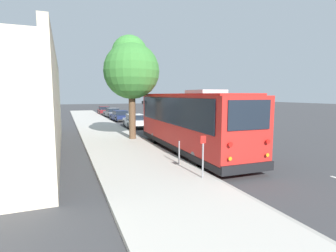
{
  "coord_description": "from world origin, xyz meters",
  "views": [
    {
      "loc": [
        -13.15,
        7.2,
        3.2
      ],
      "look_at": [
        1.55,
        1.34,
        1.3
      ],
      "focal_mm": 28.0,
      "sensor_mm": 36.0,
      "label": 1
    }
  ],
  "objects_px": {
    "parked_sedan_maroon": "(104,111)",
    "sign_post_far": "(179,152)",
    "parked_sedan_navy": "(120,116)",
    "street_tree": "(131,68)",
    "parked_sedan_white": "(135,121)",
    "parked_sedan_gray": "(112,113)",
    "shuttle_bus": "(189,119)",
    "sign_post_near": "(203,156)"
  },
  "relations": [
    {
      "from": "parked_sedan_navy",
      "to": "sign_post_near",
      "type": "height_order",
      "value": "sign_post_near"
    },
    {
      "from": "parked_sedan_maroon",
      "to": "parked_sedan_gray",
      "type": "bearing_deg",
      "value": -175.38
    },
    {
      "from": "parked_sedan_maroon",
      "to": "sign_post_far",
      "type": "distance_m",
      "value": 32.74
    },
    {
      "from": "shuttle_bus",
      "to": "parked_sedan_white",
      "type": "bearing_deg",
      "value": 1.38
    },
    {
      "from": "parked_sedan_white",
      "to": "parked_sedan_gray",
      "type": "distance_m",
      "value": 12.73
    },
    {
      "from": "shuttle_bus",
      "to": "parked_sedan_white",
      "type": "height_order",
      "value": "shuttle_bus"
    },
    {
      "from": "parked_sedan_maroon",
      "to": "street_tree",
      "type": "distance_m",
      "value": 25.73
    },
    {
      "from": "parked_sedan_navy",
      "to": "street_tree",
      "type": "relative_size",
      "value": 0.59
    },
    {
      "from": "parked_sedan_white",
      "to": "street_tree",
      "type": "height_order",
      "value": "street_tree"
    },
    {
      "from": "parked_sedan_navy",
      "to": "street_tree",
      "type": "distance_m",
      "value": 14.98
    },
    {
      "from": "shuttle_bus",
      "to": "parked_sedan_white",
      "type": "distance_m",
      "value": 11.89
    },
    {
      "from": "parked_sedan_white",
      "to": "sign_post_far",
      "type": "distance_m",
      "value": 14.66
    },
    {
      "from": "parked_sedan_white",
      "to": "parked_sedan_maroon",
      "type": "bearing_deg",
      "value": 4.78
    },
    {
      "from": "parked_sedan_white",
      "to": "parked_sedan_maroon",
      "type": "xyz_separation_m",
      "value": [
        18.16,
        0.36,
        0.02
      ]
    },
    {
      "from": "sign_post_far",
      "to": "street_tree",
      "type": "bearing_deg",
      "value": 2.12
    },
    {
      "from": "parked_sedan_gray",
      "to": "street_tree",
      "type": "distance_m",
      "value": 20.45
    },
    {
      "from": "shuttle_bus",
      "to": "sign_post_near",
      "type": "bearing_deg",
      "value": 160.8
    },
    {
      "from": "parked_sedan_navy",
      "to": "parked_sedan_gray",
      "type": "height_order",
      "value": "parked_sedan_gray"
    },
    {
      "from": "parked_sedan_navy",
      "to": "street_tree",
      "type": "bearing_deg",
      "value": 168.81
    },
    {
      "from": "parked_sedan_gray",
      "to": "sign_post_far",
      "type": "bearing_deg",
      "value": 171.57
    },
    {
      "from": "sign_post_far",
      "to": "shuttle_bus",
      "type": "bearing_deg",
      "value": -33.38
    },
    {
      "from": "parked_sedan_white",
      "to": "street_tree",
      "type": "xyz_separation_m",
      "value": [
        -7.13,
        2.03,
        4.42
      ]
    },
    {
      "from": "shuttle_bus",
      "to": "parked_sedan_navy",
      "type": "height_order",
      "value": "shuttle_bus"
    },
    {
      "from": "parked_sedan_gray",
      "to": "shuttle_bus",
      "type": "bearing_deg",
      "value": 175.36
    },
    {
      "from": "parked_sedan_navy",
      "to": "sign_post_far",
      "type": "xyz_separation_m",
      "value": [
        -21.6,
        1.71,
        0.08
      ]
    },
    {
      "from": "shuttle_bus",
      "to": "street_tree",
      "type": "bearing_deg",
      "value": 25.04
    },
    {
      "from": "street_tree",
      "to": "sign_post_near",
      "type": "distance_m",
      "value": 10.38
    },
    {
      "from": "parked_sedan_maroon",
      "to": "street_tree",
      "type": "height_order",
      "value": "street_tree"
    },
    {
      "from": "street_tree",
      "to": "sign_post_near",
      "type": "bearing_deg",
      "value": -178.35
    },
    {
      "from": "parked_sedan_white",
      "to": "parked_sedan_gray",
      "type": "relative_size",
      "value": 1.01
    },
    {
      "from": "street_tree",
      "to": "sign_post_near",
      "type": "relative_size",
      "value": 4.53
    },
    {
      "from": "parked_sedan_navy",
      "to": "street_tree",
      "type": "height_order",
      "value": "street_tree"
    },
    {
      "from": "shuttle_bus",
      "to": "sign_post_far",
      "type": "height_order",
      "value": "shuttle_bus"
    },
    {
      "from": "shuttle_bus",
      "to": "parked_sedan_gray",
      "type": "height_order",
      "value": "shuttle_bus"
    },
    {
      "from": "sign_post_near",
      "to": "parked_sedan_white",
      "type": "bearing_deg",
      "value": -6.01
    },
    {
      "from": "sign_post_near",
      "to": "sign_post_far",
      "type": "distance_m",
      "value": 2.14
    },
    {
      "from": "street_tree",
      "to": "sign_post_near",
      "type": "height_order",
      "value": "street_tree"
    },
    {
      "from": "parked_sedan_navy",
      "to": "parked_sedan_gray",
      "type": "relative_size",
      "value": 0.99
    },
    {
      "from": "parked_sedan_maroon",
      "to": "shuttle_bus",
      "type": "bearing_deg",
      "value": -178.53
    },
    {
      "from": "parked_sedan_white",
      "to": "street_tree",
      "type": "distance_m",
      "value": 8.63
    },
    {
      "from": "parked_sedan_navy",
      "to": "parked_sedan_gray",
      "type": "bearing_deg",
      "value": -3.75
    },
    {
      "from": "parked_sedan_white",
      "to": "parked_sedan_maroon",
      "type": "height_order",
      "value": "parked_sedan_maroon"
    }
  ]
}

